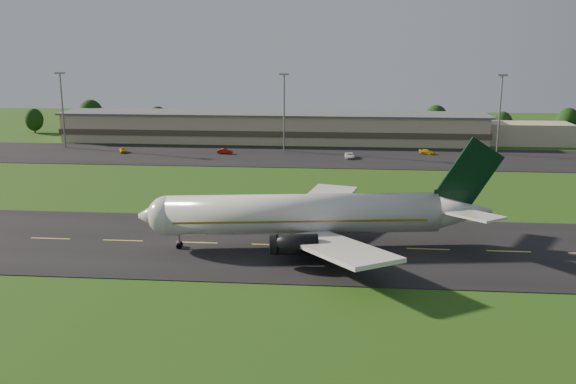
# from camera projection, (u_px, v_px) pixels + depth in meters

# --- Properties ---
(ground) EXTENTS (360.00, 360.00, 0.00)m
(ground) POSITION_uv_depth(u_px,v_px,m) (197.00, 243.00, 92.71)
(ground) COLOR #204711
(ground) RESTS_ON ground
(taxiway) EXTENTS (220.00, 30.00, 0.10)m
(taxiway) POSITION_uv_depth(u_px,v_px,m) (197.00, 243.00, 92.70)
(taxiway) COLOR black
(taxiway) RESTS_ON ground
(apron) EXTENTS (260.00, 30.00, 0.10)m
(apron) POSITION_uv_depth(u_px,v_px,m) (261.00, 156.00, 162.47)
(apron) COLOR black
(apron) RESTS_ON ground
(airliner) EXTENTS (51.13, 41.78, 15.57)m
(airliner) POSITION_uv_depth(u_px,v_px,m) (309.00, 215.00, 90.33)
(airliner) COLOR silver
(airliner) RESTS_ON ground
(terminal) EXTENTS (145.00, 16.00, 8.40)m
(terminal) POSITION_uv_depth(u_px,v_px,m) (294.00, 128.00, 184.44)
(terminal) COLOR #C5B796
(terminal) RESTS_ON ground
(light_mast_west) EXTENTS (2.40, 1.20, 20.35)m
(light_mast_west) POSITION_uv_depth(u_px,v_px,m) (62.00, 101.00, 172.10)
(light_mast_west) COLOR gray
(light_mast_west) RESTS_ON ground
(light_mast_centre) EXTENTS (2.40, 1.20, 20.35)m
(light_mast_centre) POSITION_uv_depth(u_px,v_px,m) (284.00, 103.00, 166.86)
(light_mast_centre) COLOR gray
(light_mast_centre) RESTS_ON ground
(light_mast_east) EXTENTS (2.40, 1.20, 20.35)m
(light_mast_east) POSITION_uv_depth(u_px,v_px,m) (500.00, 105.00, 162.06)
(light_mast_east) COLOR gray
(light_mast_east) RESTS_ON ground
(tree_line) EXTENTS (200.81, 8.95, 10.75)m
(tree_line) POSITION_uv_depth(u_px,v_px,m) (363.00, 121.00, 192.40)
(tree_line) COLOR black
(tree_line) RESTS_ON ground
(service_vehicle_a) EXTENTS (3.07, 4.14, 1.31)m
(service_vehicle_a) POSITION_uv_depth(u_px,v_px,m) (123.00, 150.00, 166.81)
(service_vehicle_a) COLOR #C79C0B
(service_vehicle_a) RESTS_ON apron
(service_vehicle_b) EXTENTS (4.05, 1.85, 1.29)m
(service_vehicle_b) POSITION_uv_depth(u_px,v_px,m) (225.00, 151.00, 165.00)
(service_vehicle_b) COLOR #9C110A
(service_vehicle_b) RESTS_ON apron
(service_vehicle_c) EXTENTS (2.51, 4.98, 1.35)m
(service_vehicle_c) POSITION_uv_depth(u_px,v_px,m) (350.00, 155.00, 158.91)
(service_vehicle_c) COLOR white
(service_vehicle_c) RESTS_ON apron
(service_vehicle_d) EXTENTS (4.37, 2.95, 1.18)m
(service_vehicle_d) POSITION_uv_depth(u_px,v_px,m) (427.00, 152.00, 164.41)
(service_vehicle_d) COLOR yellow
(service_vehicle_d) RESTS_ON apron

